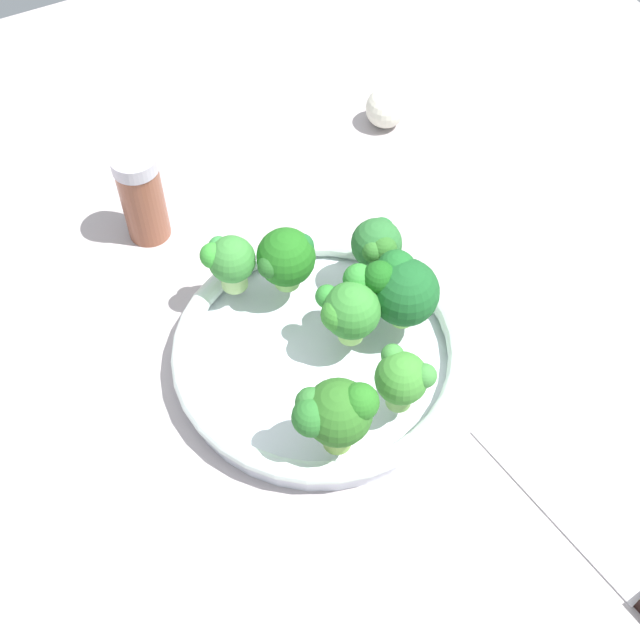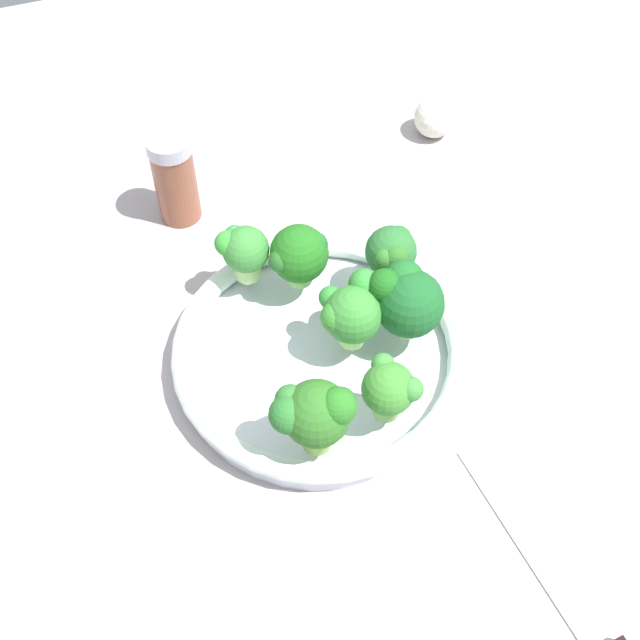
{
  "view_description": "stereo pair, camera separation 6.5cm",
  "coord_description": "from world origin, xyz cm",
  "px_view_note": "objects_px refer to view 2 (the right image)",
  "views": [
    {
      "loc": [
        34.04,
        -16.42,
        57.94
      ],
      "look_at": [
        -0.68,
        2.88,
        6.16
      ],
      "focal_mm": 46.23,
      "sensor_mm": 36.0,
      "label": 1
    },
    {
      "loc": [
        36.73,
        -10.48,
        57.94
      ],
      "look_at": [
        -0.68,
        2.88,
        6.16
      ],
      "focal_mm": 46.23,
      "sensor_mm": 36.0,
      "label": 2
    }
  ],
  "objects_px": {
    "bowl": "(320,353)",
    "pepper_shaker": "(175,178)",
    "broccoli_floret_1": "(314,413)",
    "broccoli_floret_3": "(349,309)",
    "broccoli_floret_2": "(406,298)",
    "broccoli_floret_4": "(392,253)",
    "broccoli_floret_0": "(390,389)",
    "garlic_bulb": "(434,117)",
    "broccoli_floret_6": "(299,255)",
    "broccoli_floret_5": "(243,250)"
  },
  "relations": [
    {
      "from": "broccoli_floret_5",
      "to": "garlic_bulb",
      "type": "relative_size",
      "value": 1.23
    },
    {
      "from": "broccoli_floret_1",
      "to": "pepper_shaker",
      "type": "height_order",
      "value": "broccoli_floret_1"
    },
    {
      "from": "bowl",
      "to": "broccoli_floret_1",
      "type": "xyz_separation_m",
      "value": [
        0.09,
        -0.04,
        0.06
      ]
    },
    {
      "from": "broccoli_floret_0",
      "to": "bowl",
      "type": "bearing_deg",
      "value": -161.63
    },
    {
      "from": "bowl",
      "to": "broccoli_floret_0",
      "type": "xyz_separation_m",
      "value": [
        0.08,
        0.03,
        0.05
      ]
    },
    {
      "from": "broccoli_floret_2",
      "to": "broccoli_floret_6",
      "type": "relative_size",
      "value": 1.12
    },
    {
      "from": "bowl",
      "to": "broccoli_floret_6",
      "type": "distance_m",
      "value": 0.08
    },
    {
      "from": "broccoli_floret_5",
      "to": "pepper_shaker",
      "type": "bearing_deg",
      "value": -165.37
    },
    {
      "from": "broccoli_floret_4",
      "to": "pepper_shaker",
      "type": "height_order",
      "value": "pepper_shaker"
    },
    {
      "from": "broccoli_floret_1",
      "to": "broccoli_floret_2",
      "type": "relative_size",
      "value": 1.08
    },
    {
      "from": "broccoli_floret_5",
      "to": "broccoli_floret_0",
      "type": "bearing_deg",
      "value": 20.17
    },
    {
      "from": "broccoli_floret_4",
      "to": "broccoli_floret_5",
      "type": "height_order",
      "value": "broccoli_floret_4"
    },
    {
      "from": "bowl",
      "to": "garlic_bulb",
      "type": "distance_m",
      "value": 0.32
    },
    {
      "from": "broccoli_floret_1",
      "to": "broccoli_floret_3",
      "type": "relative_size",
      "value": 1.19
    },
    {
      "from": "garlic_bulb",
      "to": "broccoli_floret_5",
      "type": "bearing_deg",
      "value": -59.03
    },
    {
      "from": "bowl",
      "to": "pepper_shaker",
      "type": "height_order",
      "value": "pepper_shaker"
    },
    {
      "from": "broccoli_floret_0",
      "to": "broccoli_floret_1",
      "type": "bearing_deg",
      "value": -82.92
    },
    {
      "from": "broccoli_floret_3",
      "to": "broccoli_floret_6",
      "type": "relative_size",
      "value": 1.02
    },
    {
      "from": "broccoli_floret_6",
      "to": "garlic_bulb",
      "type": "relative_size",
      "value": 1.36
    },
    {
      "from": "broccoli_floret_1",
      "to": "broccoli_floret_5",
      "type": "distance_m",
      "value": 0.18
    },
    {
      "from": "broccoli_floret_4",
      "to": "broccoli_floret_6",
      "type": "bearing_deg",
      "value": -111.09
    },
    {
      "from": "broccoli_floret_4",
      "to": "pepper_shaker",
      "type": "xyz_separation_m",
      "value": [
        -0.17,
        -0.15,
        -0.02
      ]
    },
    {
      "from": "broccoli_floret_2",
      "to": "broccoli_floret_5",
      "type": "bearing_deg",
      "value": -133.14
    },
    {
      "from": "broccoli_floret_0",
      "to": "broccoli_floret_2",
      "type": "xyz_separation_m",
      "value": [
        -0.07,
        0.04,
        0.01
      ]
    },
    {
      "from": "bowl",
      "to": "broccoli_floret_3",
      "type": "distance_m",
      "value": 0.06
    },
    {
      "from": "broccoli_floret_1",
      "to": "broccoli_floret_6",
      "type": "relative_size",
      "value": 1.21
    },
    {
      "from": "broccoli_floret_2",
      "to": "broccoli_floret_6",
      "type": "distance_m",
      "value": 0.1
    },
    {
      "from": "broccoli_floret_3",
      "to": "broccoli_floret_4",
      "type": "bearing_deg",
      "value": 128.17
    },
    {
      "from": "broccoli_floret_1",
      "to": "broccoli_floret_4",
      "type": "xyz_separation_m",
      "value": [
        -0.13,
        0.11,
        -0.01
      ]
    },
    {
      "from": "broccoli_floret_3",
      "to": "broccoli_floret_4",
      "type": "height_order",
      "value": "same"
    },
    {
      "from": "broccoli_floret_3",
      "to": "broccoli_floret_6",
      "type": "distance_m",
      "value": 0.07
    },
    {
      "from": "broccoli_floret_2",
      "to": "garlic_bulb",
      "type": "height_order",
      "value": "broccoli_floret_2"
    },
    {
      "from": "broccoli_floret_1",
      "to": "pepper_shaker",
      "type": "distance_m",
      "value": 0.3
    },
    {
      "from": "pepper_shaker",
      "to": "broccoli_floret_1",
      "type": "bearing_deg",
      "value": 6.16
    },
    {
      "from": "broccoli_floret_0",
      "to": "broccoli_floret_1",
      "type": "relative_size",
      "value": 0.77
    },
    {
      "from": "bowl",
      "to": "broccoli_floret_3",
      "type": "bearing_deg",
      "value": 88.15
    },
    {
      "from": "broccoli_floret_3",
      "to": "broccoli_floret_4",
      "type": "distance_m",
      "value": 0.07
    },
    {
      "from": "broccoli_floret_0",
      "to": "broccoli_floret_4",
      "type": "bearing_deg",
      "value": 156.79
    },
    {
      "from": "broccoli_floret_1",
      "to": "broccoli_floret_2",
      "type": "bearing_deg",
      "value": 126.92
    },
    {
      "from": "bowl",
      "to": "broccoli_floret_4",
      "type": "distance_m",
      "value": 0.1
    },
    {
      "from": "broccoli_floret_5",
      "to": "pepper_shaker",
      "type": "distance_m",
      "value": 0.13
    },
    {
      "from": "broccoli_floret_0",
      "to": "broccoli_floret_6",
      "type": "distance_m",
      "value": 0.15
    },
    {
      "from": "broccoli_floret_4",
      "to": "broccoli_floret_6",
      "type": "height_order",
      "value": "same"
    },
    {
      "from": "broccoli_floret_2",
      "to": "garlic_bulb",
      "type": "relative_size",
      "value": 1.51
    },
    {
      "from": "broccoli_floret_4",
      "to": "pepper_shaker",
      "type": "relative_size",
      "value": 0.62
    },
    {
      "from": "broccoli_floret_2",
      "to": "broccoli_floret_3",
      "type": "xyz_separation_m",
      "value": [
        -0.01,
        -0.05,
        -0.0
      ]
    },
    {
      "from": "bowl",
      "to": "garlic_bulb",
      "type": "relative_size",
      "value": 5.75
    },
    {
      "from": "broccoli_floret_2",
      "to": "pepper_shaker",
      "type": "distance_m",
      "value": 0.26
    },
    {
      "from": "broccoli_floret_0",
      "to": "broccoli_floret_6",
      "type": "bearing_deg",
      "value": -172.25
    },
    {
      "from": "broccoli_floret_6",
      "to": "bowl",
      "type": "bearing_deg",
      "value": -5.05
    }
  ]
}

